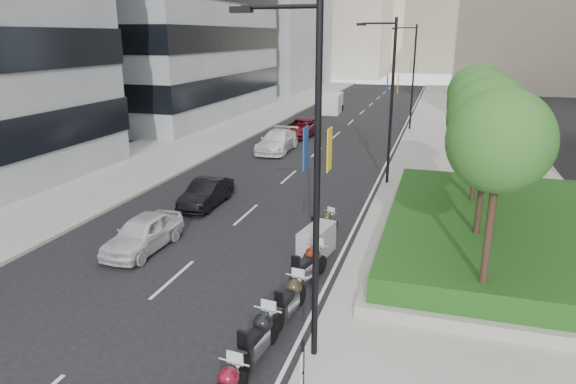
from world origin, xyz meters
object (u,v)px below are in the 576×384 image
at_px(motorcycle_3, 290,299).
at_px(car_d, 300,128).
at_px(lamp_post_0, 311,171).
at_px(car_c, 277,141).
at_px(motorcycle_4, 309,265).
at_px(lamp_post_2, 412,72).
at_px(motorcycle_2, 259,338).
at_px(motorcycle_5, 317,242).
at_px(car_a, 143,233).
at_px(delivery_van, 332,104).
at_px(car_b, 206,193).
at_px(lamp_post_1, 389,94).
at_px(motorcycle_6, 324,224).

bearing_deg(motorcycle_3, car_d, 22.05).
relative_size(lamp_post_0, car_c, 1.72).
xyz_separation_m(motorcycle_4, car_d, (-7.37, 25.54, 0.06)).
relative_size(lamp_post_2, motorcycle_2, 3.74).
bearing_deg(motorcycle_4, motorcycle_5, 21.81).
xyz_separation_m(motorcycle_2, car_d, (-7.21, 30.07, 0.08)).
height_order(motorcycle_4, car_a, car_a).
bearing_deg(motorcycle_5, lamp_post_2, 6.82).
xyz_separation_m(motorcycle_3, motorcycle_4, (-0.04, 2.28, 0.05)).
distance_m(lamp_post_0, delivery_van, 44.72).
bearing_deg(car_d, car_b, -85.34).
height_order(lamp_post_1, motorcycle_6, lamp_post_1).
relative_size(motorcycle_2, delivery_van, 0.49).
bearing_deg(car_c, lamp_post_0, -71.02).
distance_m(lamp_post_2, motorcycle_6, 27.04).
bearing_deg(car_b, car_d, 90.67).
bearing_deg(car_b, car_c, 91.51).
xyz_separation_m(lamp_post_0, car_b, (-7.99, 10.65, -4.41)).
bearing_deg(car_a, lamp_post_2, 76.55).
distance_m(lamp_post_0, car_a, 10.37).
height_order(lamp_post_1, motorcycle_2, lamp_post_1).
xyz_separation_m(car_a, car_b, (-0.00, 5.68, -0.04)).
bearing_deg(motorcycle_4, lamp_post_0, -150.35).
relative_size(motorcycle_3, car_c, 0.44).
distance_m(motorcycle_3, car_c, 22.95).
relative_size(lamp_post_0, car_b, 2.27).
xyz_separation_m(lamp_post_2, motorcycle_6, (-1.52, -26.61, -4.54)).
bearing_deg(delivery_van, car_c, -93.56).
bearing_deg(motorcycle_3, motorcycle_4, 8.07).
relative_size(motorcycle_4, car_a, 0.59).
xyz_separation_m(motorcycle_6, car_d, (-6.90, 21.21, 0.19)).
height_order(motorcycle_6, car_d, car_d).
bearing_deg(lamp_post_1, car_b, -141.53).
distance_m(lamp_post_1, motorcycle_6, 9.85).
bearing_deg(lamp_post_0, car_a, 148.06).
xyz_separation_m(motorcycle_5, car_c, (-7.16, 17.26, 0.15)).
bearing_deg(motorcycle_4, car_b, 61.59).
bearing_deg(lamp_post_2, car_d, -147.33).
height_order(motorcycle_6, car_b, car_b).
relative_size(lamp_post_1, motorcycle_4, 3.70).
xyz_separation_m(motorcycle_2, motorcycle_3, (0.19, 2.25, -0.03)).
height_order(motorcycle_2, motorcycle_6, motorcycle_2).
height_order(motorcycle_4, car_b, car_b).
relative_size(motorcycle_5, motorcycle_6, 1.13).
relative_size(lamp_post_2, car_b, 2.27).
height_order(car_a, delivery_van, delivery_van).
bearing_deg(lamp_post_1, lamp_post_2, 90.00).
xyz_separation_m(lamp_post_0, lamp_post_1, (0.00, 17.00, 0.00)).
distance_m(lamp_post_1, motorcycle_5, 11.73).
height_order(motorcycle_5, car_a, car_a).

